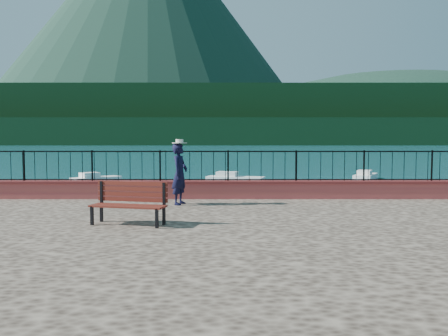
{
  "coord_description": "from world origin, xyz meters",
  "views": [
    {
      "loc": [
        -0.44,
        -10.38,
        3.08
      ],
      "look_at": [
        -0.43,
        2.0,
        2.3
      ],
      "focal_mm": 35.0,
      "sensor_mm": 36.0,
      "label": 1
    }
  ],
  "objects_px": {
    "boat_1": "(344,192)",
    "boat_0": "(174,196)",
    "park_bench": "(129,212)",
    "boat_4": "(235,177)",
    "boat_2": "(310,189)",
    "person": "(180,174)",
    "boat_3": "(96,177)",
    "boat_5": "(366,174)"
  },
  "relations": [
    {
      "from": "person",
      "to": "boat_4",
      "type": "height_order",
      "value": "person"
    },
    {
      "from": "park_bench",
      "to": "boat_5",
      "type": "relative_size",
      "value": 0.46
    },
    {
      "from": "park_bench",
      "to": "boat_1",
      "type": "xyz_separation_m",
      "value": [
        8.35,
        12.83,
        -1.09
      ]
    },
    {
      "from": "boat_2",
      "to": "boat_3",
      "type": "bearing_deg",
      "value": 104.06
    },
    {
      "from": "park_bench",
      "to": "person",
      "type": "relative_size",
      "value": 0.99
    },
    {
      "from": "boat_1",
      "to": "boat_4",
      "type": "bearing_deg",
      "value": 120.28
    },
    {
      "from": "person",
      "to": "boat_5",
      "type": "distance_m",
      "value": 25.18
    },
    {
      "from": "park_bench",
      "to": "boat_2",
      "type": "xyz_separation_m",
      "value": [
        6.88,
        14.38,
        -1.09
      ]
    },
    {
      "from": "boat_3",
      "to": "boat_4",
      "type": "bearing_deg",
      "value": -39.81
    },
    {
      "from": "boat_3",
      "to": "boat_5",
      "type": "xyz_separation_m",
      "value": [
        20.6,
        2.67,
        0.0
      ]
    },
    {
      "from": "park_bench",
      "to": "boat_5",
      "type": "height_order",
      "value": "park_bench"
    },
    {
      "from": "park_bench",
      "to": "boat_5",
      "type": "xyz_separation_m",
      "value": [
        13.39,
        24.84,
        -1.09
      ]
    },
    {
      "from": "boat_3",
      "to": "boat_4",
      "type": "xyz_separation_m",
      "value": [
        10.2,
        0.38,
        0.0
      ]
    },
    {
      "from": "person",
      "to": "boat_4",
      "type": "bearing_deg",
      "value": 9.44
    },
    {
      "from": "boat_4",
      "to": "park_bench",
      "type": "bearing_deg",
      "value": -81.26
    },
    {
      "from": "park_bench",
      "to": "boat_4",
      "type": "bearing_deg",
      "value": 95.79
    },
    {
      "from": "boat_1",
      "to": "boat_5",
      "type": "xyz_separation_m",
      "value": [
        5.05,
        12.01,
        0.0
      ]
    },
    {
      "from": "boat_0",
      "to": "boat_2",
      "type": "distance_m",
      "value": 7.79
    },
    {
      "from": "boat_3",
      "to": "boat_5",
      "type": "distance_m",
      "value": 20.78
    },
    {
      "from": "boat_2",
      "to": "boat_1",
      "type": "bearing_deg",
      "value": -93.67
    },
    {
      "from": "boat_2",
      "to": "boat_5",
      "type": "bearing_deg",
      "value": 11.1
    },
    {
      "from": "boat_4",
      "to": "boat_5",
      "type": "distance_m",
      "value": 10.66
    },
    {
      "from": "park_bench",
      "to": "boat_3",
      "type": "bearing_deg",
      "value": 121.35
    },
    {
      "from": "boat_1",
      "to": "boat_5",
      "type": "bearing_deg",
      "value": 68.61
    },
    {
      "from": "park_bench",
      "to": "boat_5",
      "type": "distance_m",
      "value": 28.24
    },
    {
      "from": "person",
      "to": "boat_1",
      "type": "xyz_separation_m",
      "value": [
        7.51,
        9.75,
        -1.7
      ]
    },
    {
      "from": "boat_5",
      "to": "boat_2",
      "type": "bearing_deg",
      "value": 175.34
    },
    {
      "from": "boat_3",
      "to": "boat_2",
      "type": "bearing_deg",
      "value": -70.9
    },
    {
      "from": "boat_0",
      "to": "boat_5",
      "type": "relative_size",
      "value": 0.86
    },
    {
      "from": "boat_0",
      "to": "boat_1",
      "type": "xyz_separation_m",
      "value": [
        8.62,
        1.51,
        0.0
      ]
    },
    {
      "from": "boat_2",
      "to": "boat_5",
      "type": "height_order",
      "value": "same"
    },
    {
      "from": "boat_2",
      "to": "boat_4",
      "type": "bearing_deg",
      "value": 68.49
    },
    {
      "from": "person",
      "to": "boat_3",
      "type": "distance_m",
      "value": 20.78
    },
    {
      "from": "boat_1",
      "to": "boat_0",
      "type": "bearing_deg",
      "value": -168.64
    },
    {
      "from": "boat_3",
      "to": "boat_5",
      "type": "relative_size",
      "value": 0.9
    },
    {
      "from": "boat_1",
      "to": "boat_4",
      "type": "xyz_separation_m",
      "value": [
        -5.36,
        9.72,
        0.0
      ]
    },
    {
      "from": "person",
      "to": "boat_1",
      "type": "height_order",
      "value": "person"
    },
    {
      "from": "boat_4",
      "to": "boat_2",
      "type": "bearing_deg",
      "value": -48.22
    },
    {
      "from": "boat_0",
      "to": "boat_2",
      "type": "xyz_separation_m",
      "value": [
        7.16,
        3.06,
        0.0
      ]
    },
    {
      "from": "park_bench",
      "to": "boat_1",
      "type": "bearing_deg",
      "value": 70.28
    },
    {
      "from": "boat_0",
      "to": "boat_3",
      "type": "relative_size",
      "value": 0.96
    },
    {
      "from": "person",
      "to": "boat_4",
      "type": "distance_m",
      "value": 19.66
    }
  ]
}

